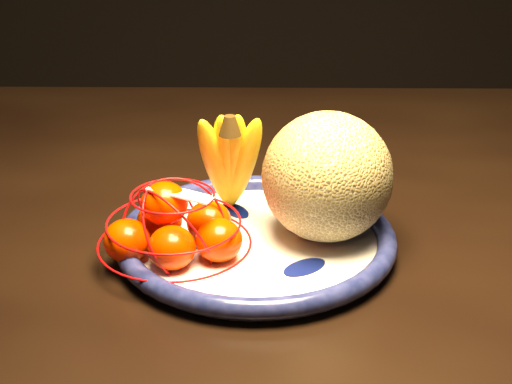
{
  "coord_description": "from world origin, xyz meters",
  "views": [
    {
      "loc": [
        0.34,
        -0.87,
        1.25
      ],
      "look_at": [
        0.33,
        -0.05,
        0.88
      ],
      "focal_mm": 55.0,
      "sensor_mm": 36.0,
      "label": 1
    }
  ],
  "objects_px": {
    "banana_bunch": "(230,158)",
    "mandarin_bag": "(175,229)",
    "dining_table": "(99,247)",
    "fruit_bowl": "(256,240)",
    "cantaloupe": "(327,177)"
  },
  "relations": [
    {
      "from": "fruit_bowl",
      "to": "mandarin_bag",
      "type": "height_order",
      "value": "mandarin_bag"
    },
    {
      "from": "fruit_bowl",
      "to": "mandarin_bag",
      "type": "xyz_separation_m",
      "value": [
        -0.09,
        -0.03,
        0.03
      ]
    },
    {
      "from": "fruit_bowl",
      "to": "banana_bunch",
      "type": "xyz_separation_m",
      "value": [
        -0.03,
        0.06,
        0.08
      ]
    },
    {
      "from": "dining_table",
      "to": "cantaloupe",
      "type": "relative_size",
      "value": 10.73
    },
    {
      "from": "fruit_bowl",
      "to": "dining_table",
      "type": "bearing_deg",
      "value": 144.55
    },
    {
      "from": "cantaloupe",
      "to": "banana_bunch",
      "type": "bearing_deg",
      "value": 156.17
    },
    {
      "from": "fruit_bowl",
      "to": "cantaloupe",
      "type": "relative_size",
      "value": 2.17
    },
    {
      "from": "banana_bunch",
      "to": "mandarin_bag",
      "type": "height_order",
      "value": "banana_bunch"
    },
    {
      "from": "fruit_bowl",
      "to": "cantaloupe",
      "type": "height_order",
      "value": "cantaloupe"
    },
    {
      "from": "mandarin_bag",
      "to": "dining_table",
      "type": "bearing_deg",
      "value": 125.22
    },
    {
      "from": "cantaloupe",
      "to": "mandarin_bag",
      "type": "bearing_deg",
      "value": -165.26
    },
    {
      "from": "dining_table",
      "to": "cantaloupe",
      "type": "distance_m",
      "value": 0.38
    },
    {
      "from": "cantaloupe",
      "to": "mandarin_bag",
      "type": "xyz_separation_m",
      "value": [
        -0.17,
        -0.05,
        -0.05
      ]
    },
    {
      "from": "cantaloupe",
      "to": "mandarin_bag",
      "type": "distance_m",
      "value": 0.18
    },
    {
      "from": "dining_table",
      "to": "fruit_bowl",
      "type": "xyz_separation_m",
      "value": [
        0.22,
        -0.16,
        0.1
      ]
    }
  ]
}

